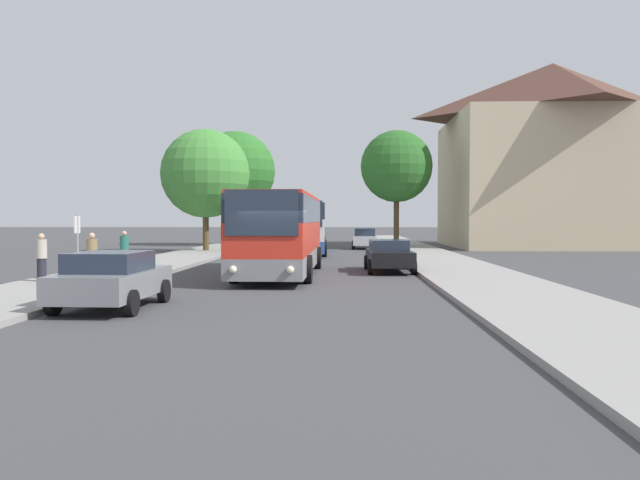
% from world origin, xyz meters
% --- Properties ---
extents(ground_plane, '(300.00, 300.00, 0.00)m').
position_xyz_m(ground_plane, '(0.00, 0.00, 0.00)').
color(ground_plane, '#424244').
rests_on(ground_plane, ground).
extents(sidewalk_left, '(4.00, 120.00, 0.15)m').
position_xyz_m(sidewalk_left, '(-7.00, 0.00, 0.07)').
color(sidewalk_left, gray).
rests_on(sidewalk_left, ground_plane).
extents(sidewalk_right, '(4.00, 120.00, 0.15)m').
position_xyz_m(sidewalk_right, '(7.00, 0.00, 0.07)').
color(sidewalk_right, gray).
rests_on(sidewalk_right, ground_plane).
extents(building_right_background, '(16.04, 14.55, 14.72)m').
position_xyz_m(building_right_background, '(18.83, 30.77, 7.36)').
color(building_right_background, '#C6B28E').
rests_on(building_right_background, ground_plane).
extents(bus_front, '(2.98, 11.02, 3.19)m').
position_xyz_m(bus_front, '(-0.46, 4.60, 1.71)').
color(bus_front, gray).
rests_on(bus_front, ground_plane).
extents(bus_middle, '(3.12, 11.74, 3.29)m').
position_xyz_m(bus_middle, '(-0.48, 20.01, 1.76)').
color(bus_middle, '#2D519E').
rests_on(bus_middle, ground_plane).
extents(parked_car_left_curb, '(2.13, 3.95, 1.43)m').
position_xyz_m(parked_car_left_curb, '(-3.76, -4.89, 0.75)').
color(parked_car_left_curb, slate).
rests_on(parked_car_left_curb, ground_plane).
extents(parked_car_right_near, '(2.01, 4.44, 1.36)m').
position_xyz_m(parked_car_right_near, '(3.97, 6.34, 0.72)').
color(parked_car_right_near, black).
rests_on(parked_car_right_near, ground_plane).
extents(parked_car_right_far, '(2.01, 4.37, 1.54)m').
position_xyz_m(parked_car_right_far, '(3.66, 26.82, 0.79)').
color(parked_car_right_far, '#B7B7BC').
rests_on(parked_car_right_far, ground_plane).
extents(bus_stop_sign, '(0.08, 0.45, 2.26)m').
position_xyz_m(bus_stop_sign, '(-7.13, 0.89, 1.56)').
color(bus_stop_sign, gray).
rests_on(bus_stop_sign, sidewalk_left).
extents(pedestrian_waiting_near, '(0.36, 0.36, 1.61)m').
position_xyz_m(pedestrian_waiting_near, '(-6.98, 5.08, 0.95)').
color(pedestrian_waiting_near, '#23232D').
rests_on(pedestrian_waiting_near, sidewalk_left).
extents(pedestrian_waiting_far, '(0.36, 0.36, 1.62)m').
position_xyz_m(pedestrian_waiting_far, '(-8.15, 0.39, 0.96)').
color(pedestrian_waiting_far, '#23232D').
rests_on(pedestrian_waiting_far, sidewalk_left).
extents(pedestrian_walking_back, '(0.36, 0.36, 1.64)m').
position_xyz_m(pedestrian_walking_back, '(-6.41, 0.38, 0.97)').
color(pedestrian_walking_back, '#23232D').
rests_on(pedestrian_walking_back, sidewalk_left).
extents(tree_left_near, '(5.90, 5.90, 8.06)m').
position_xyz_m(tree_left_near, '(-7.14, 21.05, 5.26)').
color(tree_left_near, '#513D23').
rests_on(tree_left_near, sidewalk_left).
extents(tree_left_far, '(6.76, 6.76, 9.49)m').
position_xyz_m(tree_left_far, '(-7.08, 32.21, 6.25)').
color(tree_left_far, '#47331E').
rests_on(tree_left_far, sidewalk_left).
extents(tree_right_near, '(5.34, 5.34, 8.68)m').
position_xyz_m(tree_right_near, '(6.00, 26.44, 6.15)').
color(tree_right_near, '#47331E').
rests_on(tree_right_near, sidewalk_right).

